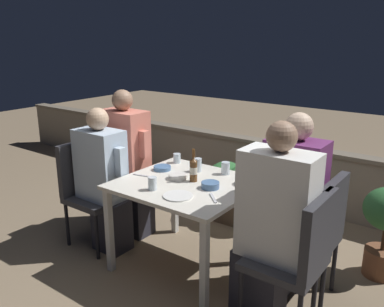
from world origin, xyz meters
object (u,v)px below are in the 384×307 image
Objects in this scene: chair_left_far at (113,173)px; chair_right_far at (316,229)px; chair_left_near at (89,184)px; person_white_polo at (272,224)px; beer_bottle at (193,169)px; person_coral_top at (128,163)px; chair_right_near at (301,251)px; person_blue_shirt at (104,180)px; person_purple_stripe at (289,205)px.

chair_left_far and chair_right_far have the same top height.
chair_left_near is 1.80m from person_white_polo.
chair_left_near is 3.54× the size of beer_bottle.
chair_left_near is at bearing -114.19° from person_coral_top.
chair_left_near is 0.68× the size of person_coral_top.
chair_right_near is at bearing -0.17° from chair_left_near.
person_blue_shirt is 0.35m from person_coral_top.
person_blue_shirt is at bearing -81.11° from person_coral_top.
person_blue_shirt is at bearing 179.79° from person_white_polo.
chair_left_near is 0.22m from person_blue_shirt.
person_purple_stripe is at bearing 95.38° from person_white_polo.
beer_bottle is at bearing -172.74° from chair_right_far.
chair_right_far is (1.81, -0.00, -0.13)m from person_coral_top.
chair_right_far is at bearing 9.87° from chair_left_near.
chair_left_far is 0.68× the size of person_coral_top.
person_white_polo is at bearing -12.00° from person_coral_top.
person_purple_stripe is (1.81, -0.00, 0.13)m from chair_left_far.
person_coral_top is 5.20× the size of beer_bottle.
person_coral_top is (-0.05, 0.34, 0.06)m from person_blue_shirt.
chair_left_far is 3.54× the size of beer_bottle.
chair_right_far is at bearing 7.26° from beer_bottle.
chair_right_near is at bearing 0.00° from person_white_polo.
chair_left_far is 1.82m from person_purple_stripe.
person_purple_stripe is 5.12× the size of beer_bottle.
beer_bottle is at bearing -6.63° from chair_left_far.
chair_right_far is (1.76, 0.34, -0.08)m from person_blue_shirt.
person_purple_stripe is at bearing 180.00° from chair_right_far.
beer_bottle is at bearing 15.38° from person_blue_shirt.
chair_left_near is at bearing -167.68° from beer_bottle.
chair_right_near is (2.05, -0.35, 0.00)m from chair_left_far.
person_white_polo reaches higher than person_blue_shirt.
chair_right_far is at bearing 63.67° from person_white_polo.
beer_bottle reaches higher than chair_left_near.
chair_right_near is (2.00, -0.01, 0.00)m from chair_left_near.
person_blue_shirt reaches higher than chair_left_near.
person_coral_top is at bearing 65.81° from chair_left_near.
person_purple_stripe reaches higher than chair_right_far.
person_purple_stripe is (-0.21, 0.00, 0.13)m from chair_right_far.
person_white_polo is at bearing -0.21° from person_blue_shirt.
chair_left_near and chair_right_far have the same top height.
chair_right_near is 3.54× the size of beer_bottle.
beer_bottle is (0.85, -0.12, 0.15)m from person_coral_top.
chair_right_near is 0.69× the size of person_purple_stripe.
person_coral_top is at bearing 179.98° from person_purple_stripe.
chair_right_near is 0.69× the size of person_white_polo.
beer_bottle is (-0.79, 0.23, 0.16)m from person_white_polo.
person_purple_stripe reaches higher than person_blue_shirt.
beer_bottle is at bearing 163.98° from person_white_polo.
person_coral_top reaches higher than beer_bottle.
person_coral_top is at bearing 168.00° from person_white_polo.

